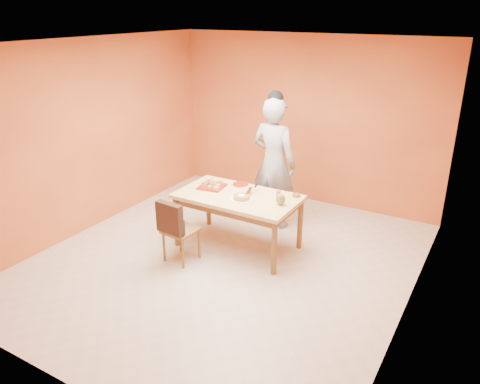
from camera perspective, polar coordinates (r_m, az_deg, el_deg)
The scene contains 17 objects.
floor at distance 6.14m, azimuth -1.90°, elevation -8.37°, with size 5.00×5.00×0.00m, color beige.
ceiling at distance 5.32m, azimuth -2.28°, elevation 17.67°, with size 5.00×5.00×0.00m, color silver.
wall_back at distance 7.73m, azimuth 7.99°, elevation 8.63°, with size 4.50×4.50×0.00m, color #CD6E2F.
wall_left at distance 7.01m, azimuth -17.93°, elevation 6.41°, with size 5.00×5.00×0.00m, color #CD6E2F.
wall_right at distance 4.83m, azimuth 21.09°, elevation -0.71°, with size 5.00×5.00×0.00m, color #CD6E2F.
dining_table at distance 6.19m, azimuth -0.27°, elevation -1.19°, with size 1.60×0.90×0.76m.
dining_chair at distance 5.99m, azimuth -7.35°, elevation -4.50°, with size 0.43×0.49×0.86m.
pastry_pile at distance 6.41m, azimuth -3.43°, elevation 1.15°, with size 0.30×0.30×0.10m, color tan, non-canonical shape.
person at distance 6.79m, azimuth 4.14°, elevation 3.54°, with size 0.70×0.46×1.92m, color gray.
pastry_platter at distance 6.43m, azimuth -3.42°, elevation 0.66°, with size 0.33×0.33×0.02m, color maroon.
red_dinner_plate at distance 6.51m, azimuth 0.03°, elevation 0.95°, with size 0.22×0.22×0.01m, color maroon.
white_cake_plate at distance 6.00m, azimuth 0.21°, elevation -0.89°, with size 0.30×0.30×0.01m, color white.
sponge_cake at distance 5.99m, azimuth 0.21°, elevation -0.63°, with size 0.21×0.21×0.05m, color gold.
cake_server at distance 6.12m, azimuth 1.14°, elevation 0.18°, with size 0.05×0.25×0.01m, color silver.
egg_ornament at distance 5.85m, azimuth 4.96°, elevation -0.86°, with size 0.12×0.10×0.15m, color olive.
magenta_glass at distance 6.09m, azimuth 4.70°, elevation -0.24°, with size 0.06×0.06×0.09m, color #DA2079.
checker_tin at distance 6.15m, azimuth 6.86°, elevation -0.40°, with size 0.10×0.10×0.03m, color #38240F.
Camera 1 is at (2.86, -4.47, 3.08)m, focal length 35.00 mm.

